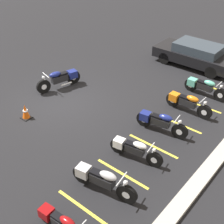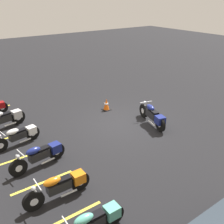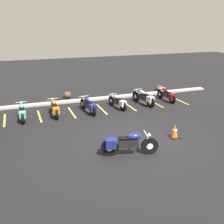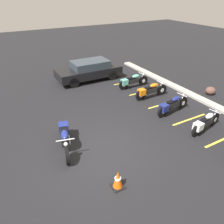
{
  "view_description": "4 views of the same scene",
  "coord_description": "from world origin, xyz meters",
  "views": [
    {
      "loc": [
        7.73,
        9.29,
        7.46
      ],
      "look_at": [
        -0.23,
        2.7,
        0.5
      ],
      "focal_mm": 50.0,
      "sensor_mm": 36.0,
      "label": 1
    },
    {
      "loc": [
        -8.79,
        6.97,
        5.68
      ],
      "look_at": [
        -0.38,
        0.95,
        0.99
      ],
      "focal_mm": 42.0,
      "sensor_mm": 36.0,
      "label": 2
    },
    {
      "loc": [
        -4.66,
        -9.55,
        4.94
      ],
      "look_at": [
        -0.57,
        1.54,
        0.93
      ],
      "focal_mm": 42.0,
      "sensor_mm": 36.0,
      "label": 3
    },
    {
      "loc": [
        5.96,
        -2.77,
        5.5
      ],
      "look_at": [
        -1.33,
        1.29,
        0.75
      ],
      "focal_mm": 35.0,
      "sensor_mm": 36.0,
      "label": 4
    }
  ],
  "objects": [
    {
      "name": "stall_line_5",
      "position": [
        3.64,
        4.82,
        0.0
      ],
      "size": [
        0.1,
        2.1,
        0.0
      ],
      "primitive_type": "cube",
      "color": "gold",
      "rests_on": "ground"
    },
    {
      "name": "stall_line_3",
      "position": [
        -0.03,
        4.82,
        0.0
      ],
      "size": [
        0.1,
        2.1,
        0.0
      ],
      "primitive_type": "cube",
      "color": "gold",
      "rests_on": "ground"
    },
    {
      "name": "car_black",
      "position": [
        -7.2,
        2.77,
        0.68
      ],
      "size": [
        1.82,
        4.31,
        1.29
      ],
      "rotation": [
        0.0,
        0.0,
        -1.57
      ],
      "color": "black",
      "rests_on": "ground"
    },
    {
      "name": "ground",
      "position": [
        0.0,
        0.0,
        0.0
      ],
      "size": [
        60.0,
        60.0,
        0.0
      ],
      "primitive_type": "plane",
      "color": "black"
    },
    {
      "name": "stall_line_0",
      "position": [
        -5.53,
        4.82,
        0.0
      ],
      "size": [
        0.1,
        2.1,
        0.0
      ],
      "primitive_type": "cube",
      "color": "gold",
      "rests_on": "ground"
    },
    {
      "name": "parked_bike_0",
      "position": [
        -4.59,
        4.55,
        0.44
      ],
      "size": [
        0.59,
        2.1,
        0.82
      ],
      "rotation": [
        0.0,
        0.0,
        1.56
      ],
      "color": "black",
      "rests_on": "ground"
    },
    {
      "name": "parked_bike_2",
      "position": [
        -0.94,
        4.47,
        0.45
      ],
      "size": [
        0.66,
        2.14,
        0.84
      ],
      "rotation": [
        0.0,
        0.0,
        1.7
      ],
      "color": "black",
      "rests_on": "ground"
    },
    {
      "name": "concrete_curb",
      "position": [
        0.0,
        6.95,
        0.06
      ],
      "size": [
        18.0,
        0.5,
        0.12
      ],
      "primitive_type": "cube",
      "color": "#A8A399",
      "rests_on": "ground"
    },
    {
      "name": "parked_bike_4",
      "position": [
        2.79,
        4.74,
        0.47
      ],
      "size": [
        0.75,
        2.24,
        0.89
      ],
      "rotation": [
        0.0,
        0.0,
        1.74
      ],
      "color": "black",
      "rests_on": "ground"
    },
    {
      "name": "parked_bike_5",
      "position": [
        4.59,
        4.96,
        0.42
      ],
      "size": [
        0.56,
        1.99,
        0.78
      ],
      "rotation": [
        0.0,
        0.0,
        1.64
      ],
      "color": "black",
      "rests_on": "ground"
    },
    {
      "name": "traffic_cone",
      "position": [
        1.81,
        -0.25,
        0.3
      ],
      "size": [
        0.4,
        0.4,
        0.64
      ],
      "color": "black",
      "rests_on": "ground"
    },
    {
      "name": "stall_line_2",
      "position": [
        -1.86,
        4.82,
        0.0
      ],
      "size": [
        0.1,
        2.1,
        0.0
      ],
      "primitive_type": "cube",
      "color": "gold",
      "rests_on": "ground"
    },
    {
      "name": "parked_bike_3",
      "position": [
        0.96,
        4.64,
        0.42
      ],
      "size": [
        0.66,
        1.99,
        0.79
      ],
      "rotation": [
        0.0,
        0.0,
        1.73
      ],
      "color": "black",
      "rests_on": "ground"
    },
    {
      "name": "parked_bike_1",
      "position": [
        -2.87,
        4.6,
        0.45
      ],
      "size": [
        0.6,
        2.13,
        0.84
      ],
      "rotation": [
        0.0,
        0.0,
        1.56
      ],
      "color": "black",
      "rests_on": "ground"
    },
    {
      "name": "stall_line_1",
      "position": [
        -3.7,
        4.82,
        0.0
      ],
      "size": [
        0.1,
        2.1,
        0.0
      ],
      "primitive_type": "cube",
      "color": "gold",
      "rests_on": "ground"
    },
    {
      "name": "motorcycle_navy_featured",
      "position": [
        -0.9,
        -1.03,
        0.48
      ],
      "size": [
        2.25,
        0.89,
        0.9
      ],
      "rotation": [
        0.0,
        0.0,
        -0.25
      ],
      "color": "black",
      "rests_on": "ground"
    },
    {
      "name": "stall_line_4",
      "position": [
        1.81,
        4.82,
        0.0
      ],
      "size": [
        0.1,
        2.1,
        0.0
      ],
      "primitive_type": "cube",
      "color": "gold",
      "rests_on": "ground"
    }
  ]
}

